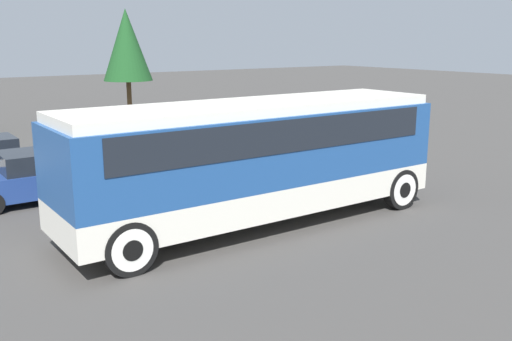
% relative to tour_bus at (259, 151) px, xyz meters
% --- Properties ---
extents(ground_plane, '(120.00, 120.00, 0.00)m').
position_rel_tour_bus_xyz_m(ground_plane, '(-0.10, -0.00, -1.80)').
color(ground_plane, '#423F3D').
extents(tour_bus, '(9.51, 2.59, 2.98)m').
position_rel_tour_bus_xyz_m(tour_bus, '(0.00, 0.00, 0.00)').
color(tour_bus, silver).
rests_on(tour_bus, ground_plane).
extents(parked_car_near, '(4.63, 1.89, 1.36)m').
position_rel_tour_bus_xyz_m(parked_car_near, '(0.49, 5.31, -1.11)').
color(parked_car_near, '#2D5638').
rests_on(parked_car_near, ground_plane).
extents(parked_car_far, '(4.22, 1.82, 1.40)m').
position_rel_tour_bus_xyz_m(parked_car_far, '(-3.57, 5.23, -1.11)').
color(parked_car_far, navy).
rests_on(parked_car_far, ground_plane).
extents(tree_left, '(2.83, 2.83, 6.10)m').
position_rel_tour_bus_xyz_m(tree_left, '(5.53, 21.06, 2.24)').
color(tree_left, brown).
rests_on(tree_left, ground_plane).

